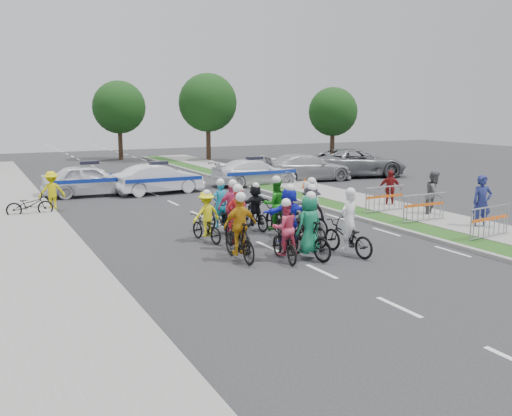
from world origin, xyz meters
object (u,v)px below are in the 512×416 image
rider_2 (284,237)px  rider_10 (206,221)px  rider_1 (309,233)px  spectator_2 (390,189)px  tree_1 (208,103)px  barrier_1 (424,209)px  police_car_0 (90,180)px  police_car_2 (255,172)px  tree_2 (333,112)px  rider_9 (232,215)px  cone_0 (306,201)px  barrier_2 (384,200)px  rider_0 (348,233)px  police_car_1 (159,179)px  spectator_1 (434,194)px  rider_6 (237,228)px  rider_7 (310,214)px  rider_8 (275,213)px  rider_12 (220,214)px  marshal_hiviz (52,191)px  cone_1 (305,184)px  rider_11 (255,210)px  rider_3 (240,234)px  rider_4 (310,221)px  parked_bike (30,205)px  tree_4 (119,107)px  spectator_0 (482,203)px  barrier_0 (489,223)px  civilian_suv (356,163)px

rider_2 → rider_10: rider_2 is taller
rider_1 → spectator_2: (7.51, 5.56, 0.05)m
rider_1 → tree_1: 30.24m
barrier_1 → police_car_0: bearing=127.7°
police_car_2 → tree_2: bearing=-49.3°
rider_9 → cone_0: 5.98m
barrier_2 → rider_0: bearing=-138.0°
spectator_2 → cone_0: bearing=-164.5°
police_car_1 → spectator_1: bearing=-149.6°
rider_6 → spectator_1: 9.11m
rider_7 → rider_8: size_ratio=0.98×
barrier_1 → rider_2: bearing=-163.4°
rider_12 → police_car_2: (6.39, 10.09, 0.09)m
police_car_2 → spectator_1: spectator_1 is taller
marshal_hiviz → rider_9: bearing=118.1°
police_car_2 → barrier_1: size_ratio=2.42×
cone_1 → police_car_1: bearing=160.2°
rider_8 → rider_11: size_ratio=1.22×
rider_3 → rider_6: size_ratio=0.97×
rider_2 → spectator_1: size_ratio=1.01×
rider_4 → parked_bike: (-7.34, 8.81, -0.28)m
rider_8 → parked_bike: (-7.05, 7.07, -0.28)m
tree_4 → rider_3: bearing=-97.9°
rider_7 → spectator_0: bearing=157.2°
barrier_0 → rider_4: bearing=157.8°
rider_2 → parked_bike: size_ratio=1.04×
rider_1 → spectator_0: 7.41m
rider_0 → rider_6: (-2.60, 1.97, 0.01)m
marshal_hiviz → tree_2: (23.02, 13.49, 3.02)m
police_car_2 → tree_1: bearing=-11.9°
tree_2 → cone_1: bearing=-128.8°
rider_6 → tree_4: size_ratio=0.32×
barrier_1 → tree_2: size_ratio=0.35×
police_car_1 → tree_1: (8.67, 14.92, 3.82)m
rider_6 → rider_9: (0.55, 1.55, 0.08)m
rider_9 → police_car_1: bearing=-87.5°
rider_6 → police_car_1: bearing=-93.0°
rider_1 → rider_11: rider_1 is taller
civilian_suv → spectator_1: 13.00m
rider_8 → police_car_2: 12.23m
rider_11 → barrier_1: 6.24m
police_car_0 → rider_3: bearing=-170.2°
rider_8 → rider_12: size_ratio=1.07×
police_car_2 → spectator_1: bearing=-169.1°
rider_8 → barrier_0: bearing=155.6°
tree_2 → rider_7: bearing=-125.7°
spectator_2 → cone_1: (-0.66, 5.77, -0.46)m
rider_8 → spectator_2: (6.84, 2.36, 0.06)m
rider_3 → rider_7: rider_7 is taller
spectator_0 → rider_7: bearing=-176.2°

